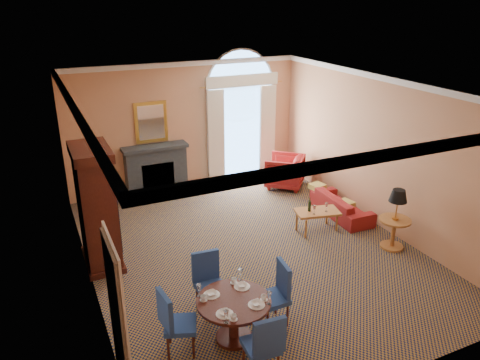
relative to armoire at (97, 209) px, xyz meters
name	(u,v)px	position (x,y,z in m)	size (l,w,h in m)	color
ground	(251,250)	(2.72, -0.75, -1.09)	(7.50, 7.50, 0.00)	#121A3A
room_envelope	(235,118)	(2.69, -0.08, 1.42)	(6.04, 7.52, 3.45)	tan
armoire	(97,209)	(0.00, 0.00, 0.00)	(0.65, 1.15, 2.26)	#36130C
dining_table	(234,310)	(1.38, -2.96, -0.58)	(1.07, 1.07, 0.87)	#36130C
dining_chair_north	(208,278)	(1.31, -2.13, -0.53)	(0.47, 0.49, 0.99)	navy
dining_chair_south	(265,343)	(1.44, -3.80, -0.53)	(0.47, 0.48, 0.99)	navy
dining_chair_east	(278,290)	(2.14, -2.86, -0.53)	(0.48, 0.47, 0.99)	navy
dining_chair_west	(173,319)	(0.51, -2.86, -0.53)	(0.56, 0.56, 0.99)	navy
sofa	(342,205)	(5.27, -0.22, -0.84)	(1.69, 0.66, 0.49)	maroon
armchair	(285,171)	(4.95, 1.82, -0.67)	(0.90, 0.92, 0.84)	maroon
coffee_table	(317,212)	(4.34, -0.61, -0.67)	(1.00, 0.70, 0.76)	#AA6833
side_table	(396,212)	(5.32, -1.83, -0.32)	(0.62, 0.62, 1.22)	#AA6833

